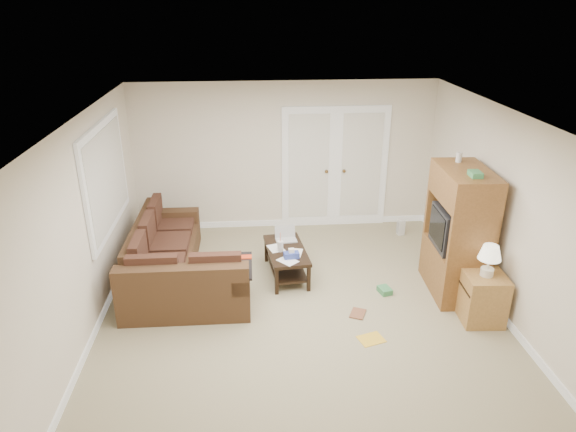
{
  "coord_description": "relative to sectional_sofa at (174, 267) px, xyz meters",
  "views": [
    {
      "loc": [
        -0.61,
        -5.51,
        3.71
      ],
      "look_at": [
        -0.12,
        0.58,
        1.1
      ],
      "focal_mm": 32.0,
      "sensor_mm": 36.0,
      "label": 1
    }
  ],
  "objects": [
    {
      "name": "floor",
      "position": [
        1.68,
        -0.8,
        -0.3
      ],
      "size": [
        5.5,
        5.5,
        0.0
      ],
      "primitive_type": "plane",
      "color": "#9C9270",
      "rests_on": "ground"
    },
    {
      "name": "ceiling",
      "position": [
        1.68,
        -0.8,
        2.2
      ],
      "size": [
        5.0,
        5.5,
        0.02
      ],
      "primitive_type": "cube",
      "color": "silver",
      "rests_on": "wall_back"
    },
    {
      "name": "wall_left",
      "position": [
        -0.82,
        -0.8,
        0.95
      ],
      "size": [
        0.02,
        5.5,
        2.5
      ],
      "primitive_type": "cube",
      "color": "beige",
      "rests_on": "floor"
    },
    {
      "name": "wall_right",
      "position": [
        4.18,
        -0.8,
        0.95
      ],
      "size": [
        0.02,
        5.5,
        2.5
      ],
      "primitive_type": "cube",
      "color": "beige",
      "rests_on": "floor"
    },
    {
      "name": "wall_back",
      "position": [
        1.68,
        1.95,
        0.95
      ],
      "size": [
        5.0,
        0.02,
        2.5
      ],
      "primitive_type": "cube",
      "color": "beige",
      "rests_on": "floor"
    },
    {
      "name": "wall_front",
      "position": [
        1.68,
        -3.55,
        0.95
      ],
      "size": [
        5.0,
        0.02,
        2.5
      ],
      "primitive_type": "cube",
      "color": "beige",
      "rests_on": "floor"
    },
    {
      "name": "baseboards",
      "position": [
        1.68,
        -0.8,
        -0.25
      ],
      "size": [
        5.0,
        5.5,
        0.1
      ],
      "primitive_type": null,
      "color": "silver",
      "rests_on": "floor"
    },
    {
      "name": "french_doors",
      "position": [
        2.53,
        1.91,
        0.74
      ],
      "size": [
        1.8,
        0.05,
        2.13
      ],
      "color": "silver",
      "rests_on": "floor"
    },
    {
      "name": "window_left",
      "position": [
        -0.78,
        0.2,
        1.25
      ],
      "size": [
        0.05,
        1.92,
        1.42
      ],
      "color": "silver",
      "rests_on": "wall_left"
    },
    {
      "name": "sectional_sofa",
      "position": [
        0.0,
        0.0,
        0.0
      ],
      "size": [
        1.66,
        2.48,
        0.76
      ],
      "rotation": [
        0.0,
        0.0,
        -0.01
      ],
      "color": "#482F1B",
      "rests_on": "floor"
    },
    {
      "name": "coffee_table",
      "position": [
        1.57,
        0.19,
        -0.07
      ],
      "size": [
        0.62,
        1.08,
        0.71
      ],
      "rotation": [
        0.0,
        0.0,
        0.11
      ],
      "color": "black",
      "rests_on": "floor"
    },
    {
      "name": "tv_armoire",
      "position": [
        3.78,
        -0.41,
        0.58
      ],
      "size": [
        0.65,
        1.11,
        1.86
      ],
      "rotation": [
        0.0,
        0.0,
        -0.05
      ],
      "color": "brown",
      "rests_on": "floor"
    },
    {
      "name": "side_cabinet",
      "position": [
        3.88,
        -1.14,
        0.07
      ],
      "size": [
        0.52,
        0.52,
        1.03
      ],
      "rotation": [
        0.0,
        0.0,
        -0.06
      ],
      "color": "#A5763C",
      "rests_on": "floor"
    },
    {
      "name": "space_heater",
      "position": [
        3.6,
        1.38,
        -0.17
      ],
      "size": [
        0.12,
        0.11,
        0.27
      ],
      "primitive_type": "cube",
      "rotation": [
        0.0,
        0.0,
        0.23
      ],
      "color": "silver",
      "rests_on": "floor"
    },
    {
      "name": "floor_magazine",
      "position": [
        2.45,
        -1.43,
        -0.3
      ],
      "size": [
        0.35,
        0.31,
        0.01
      ],
      "primitive_type": "cube",
      "rotation": [
        0.0,
        0.0,
        0.3
      ],
      "color": "gold",
      "rests_on": "floor"
    },
    {
      "name": "floor_greenbox",
      "position": [
        2.87,
        -0.42,
        -0.26
      ],
      "size": [
        0.19,
        0.23,
        0.08
      ],
      "primitive_type": "cube",
      "rotation": [
        0.0,
        0.0,
        0.26
      ],
      "color": "#3B824D",
      "rests_on": "floor"
    },
    {
      "name": "floor_book",
      "position": [
        2.32,
        -0.86,
        -0.29
      ],
      "size": [
        0.26,
        0.29,
        0.02
      ],
      "primitive_type": "imported",
      "rotation": [
        0.0,
        0.0,
        -0.43
      ],
      "color": "brown",
      "rests_on": "floor"
    }
  ]
}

